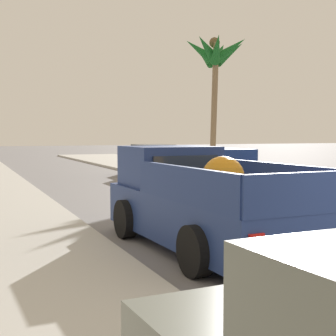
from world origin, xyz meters
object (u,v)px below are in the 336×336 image
Objects in this scene: car_right_near at (152,162)px; pickup_truck at (201,204)px; palm_tree_left_fore at (215,58)px; car_left_mid at (221,172)px.

pickup_truck is at bearing -107.45° from car_right_near.
car_right_near is at bearing -163.07° from palm_tree_left_fore.
car_left_mid is (4.34, 7.17, -0.08)m from pickup_truck.
car_right_near and car_left_mid have the same top height.
car_right_near is 6.87m from car_left_mid.
car_left_mid is at bearing -116.77° from palm_tree_left_fore.
car_right_near is 0.99× the size of car_left_mid.
car_left_mid is at bearing -90.58° from car_right_near.
pickup_truck is 18.19m from palm_tree_left_fore.
palm_tree_left_fore reaches higher than pickup_truck.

